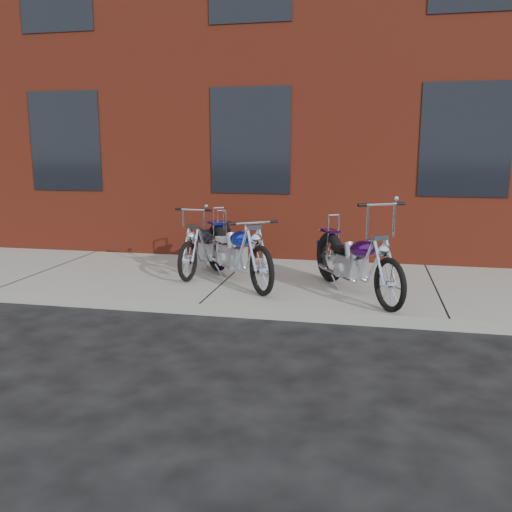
# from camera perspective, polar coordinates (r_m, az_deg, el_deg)

# --- Properties ---
(ground) EXTENTS (120.00, 120.00, 0.00)m
(ground) POSITION_cam_1_polar(r_m,az_deg,el_deg) (6.91, -5.96, -6.23)
(ground) COLOR black
(ground) RESTS_ON ground
(sidewalk) EXTENTS (22.00, 3.00, 0.15)m
(sidewalk) POSITION_cam_1_polar(r_m,az_deg,el_deg) (8.27, -2.81, -2.71)
(sidewalk) COLOR gray
(sidewalk) RESTS_ON ground
(building_brick) EXTENTS (22.00, 10.00, 8.00)m
(building_brick) POSITION_cam_1_polar(r_m,az_deg,el_deg) (14.54, 3.86, 18.83)
(building_brick) COLOR maroon
(building_brick) RESTS_ON ground
(chopper_purple) EXTENTS (1.25, 2.02, 1.28)m
(chopper_purple) POSITION_cam_1_polar(r_m,az_deg,el_deg) (7.32, 10.36, -0.80)
(chopper_purple) COLOR black
(chopper_purple) RESTS_ON sidewalk
(chopper_blue) EXTENTS (1.49, 1.94, 1.02)m
(chopper_blue) POSITION_cam_1_polar(r_m,az_deg,el_deg) (7.90, -2.16, 0.33)
(chopper_blue) COLOR black
(chopper_blue) RESTS_ON sidewalk
(chopper_third) EXTENTS (0.52, 2.07, 1.05)m
(chopper_third) POSITION_cam_1_polar(r_m,az_deg,el_deg) (8.65, -5.03, 0.91)
(chopper_third) COLOR black
(chopper_third) RESTS_ON sidewalk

